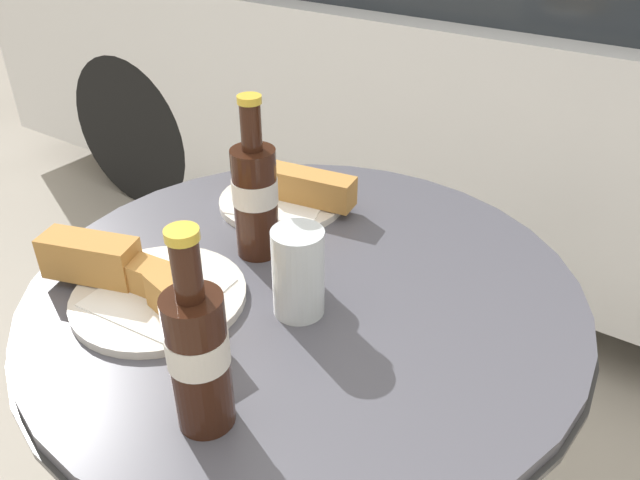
# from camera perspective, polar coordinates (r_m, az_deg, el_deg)

# --- Properties ---
(bistro_table) EXTENTS (0.78, 0.78, 0.78)m
(bistro_table) POSITION_cam_1_polar(r_m,az_deg,el_deg) (0.98, -1.29, -12.00)
(bistro_table) COLOR #333333
(bistro_table) RESTS_ON ground_plane
(cola_bottle_left) EXTENTS (0.06, 0.06, 0.24)m
(cola_bottle_left) POSITION_cam_1_polar(r_m,az_deg,el_deg) (0.63, -11.06, -10.14)
(cola_bottle_left) COLOR #33190F
(cola_bottle_left) RESTS_ON bistro_table
(cola_bottle_right) EXTENTS (0.07, 0.07, 0.24)m
(cola_bottle_right) POSITION_cam_1_polar(r_m,az_deg,el_deg) (0.89, -5.94, 4.09)
(cola_bottle_right) COLOR #33190F
(cola_bottle_right) RESTS_ON bistro_table
(drinking_glass) EXTENTS (0.07, 0.07, 0.12)m
(drinking_glass) POSITION_cam_1_polar(r_m,az_deg,el_deg) (0.79, -1.99, -3.29)
(drinking_glass) COLOR silver
(drinking_glass) RESTS_ON bistro_table
(lunch_plate_near) EXTENTS (0.32, 0.23, 0.07)m
(lunch_plate_near) POSITION_cam_1_polar(r_m,az_deg,el_deg) (0.86, -15.81, -4.02)
(lunch_plate_near) COLOR silver
(lunch_plate_near) RESTS_ON bistro_table
(lunch_plate_far) EXTENTS (0.23, 0.21, 0.06)m
(lunch_plate_far) POSITION_cam_1_polar(r_m,az_deg,el_deg) (1.06, -3.06, 4.43)
(lunch_plate_far) COLOR silver
(lunch_plate_far) RESTS_ON bistro_table
(parked_car) EXTENTS (4.10, 1.78, 1.32)m
(parked_car) POSITION_cam_1_polar(r_m,az_deg,el_deg) (2.59, 17.46, 16.06)
(parked_car) COLOR silver
(parked_car) RESTS_ON ground_plane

